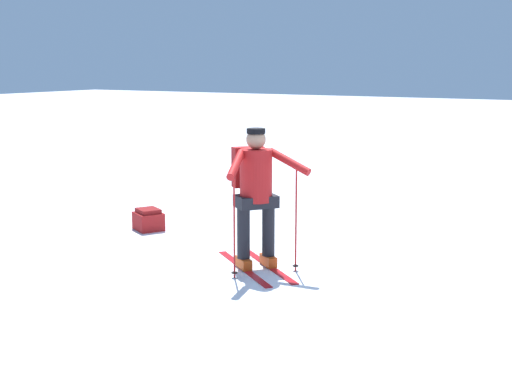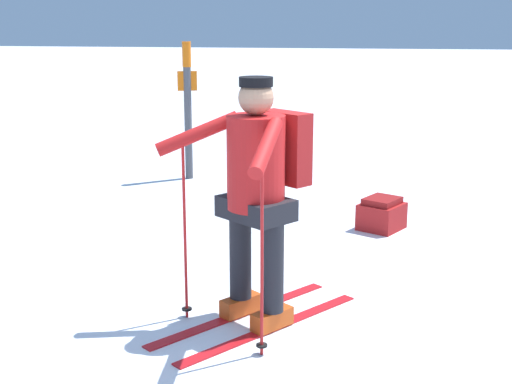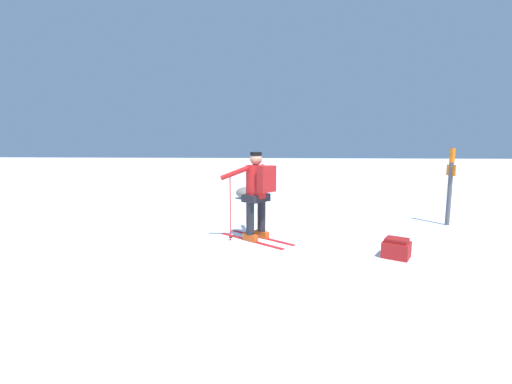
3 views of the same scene
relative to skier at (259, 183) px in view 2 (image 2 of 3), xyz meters
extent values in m
plane|color=white|center=(-0.23, -0.62, -0.96)|extent=(80.00, 80.00, 0.00)
cube|color=red|center=(-0.12, -0.11, -0.96)|extent=(1.29, 1.06, 0.01)
cube|color=#C64714|center=(-0.12, -0.11, -0.89)|extent=(0.30, 0.27, 0.12)
cylinder|color=black|center=(-0.12, -0.11, -0.50)|extent=(0.15, 0.15, 0.67)
cube|color=red|center=(0.08, 0.14, -0.96)|extent=(1.29, 1.06, 0.01)
cube|color=#C64714|center=(0.08, 0.14, -0.89)|extent=(0.30, 0.27, 0.12)
cylinder|color=black|center=(0.08, 0.14, -0.50)|extent=(0.15, 0.15, 0.67)
cube|color=black|center=(-0.02, 0.01, -0.16)|extent=(0.54, 0.56, 0.14)
cylinder|color=red|center=(-0.02, 0.01, 0.14)|extent=(0.38, 0.38, 0.61)
sphere|color=tan|center=(-0.02, 0.01, 0.56)|extent=(0.23, 0.23, 0.23)
cylinder|color=black|center=(-0.02, 0.01, 0.66)|extent=(0.22, 0.22, 0.06)
cube|color=maroon|center=(0.19, -0.15, 0.21)|extent=(0.35, 0.38, 0.48)
cylinder|color=red|center=(-0.49, -0.09, -0.34)|extent=(0.02, 0.02, 1.24)
cylinder|color=black|center=(-0.49, -0.09, -0.90)|extent=(0.07, 0.07, 0.01)
cylinder|color=red|center=(-0.39, -0.10, 0.31)|extent=(0.56, 0.14, 0.29)
cylinder|color=red|center=(-0.02, 0.50, -0.34)|extent=(0.02, 0.02, 1.24)
cylinder|color=black|center=(-0.02, 0.50, -0.90)|extent=(0.07, 0.07, 0.01)
cylinder|color=red|center=(0.01, 0.40, 0.31)|extent=(0.26, 0.56, 0.29)
cube|color=maroon|center=(2.29, -0.87, -0.84)|extent=(0.52, 0.50, 0.25)
cube|color=maroon|center=(2.29, -0.87, -0.68)|extent=(0.43, 0.41, 0.06)
cylinder|color=#4C4C51|center=(4.16, 1.50, -0.11)|extent=(0.09, 0.09, 1.71)
cylinder|color=orange|center=(4.16, 1.50, 0.59)|extent=(0.11, 0.11, 0.31)
cube|color=orange|center=(4.16, 1.50, 0.27)|extent=(0.10, 0.24, 0.24)
camera|label=1|loc=(-4.07, 7.06, 1.43)|focal=50.00mm
camera|label=2|loc=(-4.45, -0.65, 1.07)|focal=50.00mm
camera|label=3|loc=(0.45, -6.27, 0.82)|focal=24.00mm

